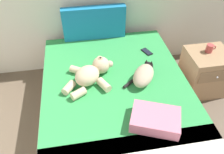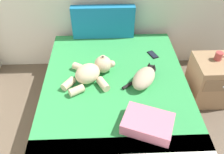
% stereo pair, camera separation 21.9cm
% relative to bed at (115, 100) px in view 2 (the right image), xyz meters
% --- Properties ---
extents(bed, '(1.52, 1.90, 0.53)m').
position_rel_bed_xyz_m(bed, '(0.00, 0.00, 0.00)').
color(bed, '#9E7A56').
rests_on(bed, ground_plane).
extents(patterned_cushion, '(0.77, 0.10, 0.41)m').
position_rel_bed_xyz_m(patterned_cushion, '(-0.11, 0.88, 0.47)').
color(patterned_cushion, '#1972AD').
rests_on(patterned_cushion, bed).
extents(cat, '(0.39, 0.41, 0.15)m').
position_rel_bed_xyz_m(cat, '(0.29, -0.01, 0.34)').
color(cat, tan).
rests_on(cat, bed).
extents(teddy_bear, '(0.55, 0.52, 0.19)m').
position_rel_bed_xyz_m(teddy_bear, '(-0.23, 0.09, 0.35)').
color(teddy_bear, beige).
rests_on(teddy_bear, bed).
extents(cell_phone, '(0.12, 0.16, 0.01)m').
position_rel_bed_xyz_m(cell_phone, '(0.46, 0.45, 0.27)').
color(cell_phone, black).
rests_on(cell_phone, bed).
extents(throw_pillow, '(0.48, 0.41, 0.11)m').
position_rel_bed_xyz_m(throw_pillow, '(0.23, -0.56, 0.32)').
color(throw_pillow, '#D1728C').
rests_on(throw_pillow, bed).
extents(nightstand, '(0.50, 0.48, 0.56)m').
position_rel_bed_xyz_m(nightstand, '(1.17, 0.26, 0.02)').
color(nightstand, '#9E7A56').
rests_on(nightstand, ground_plane).
extents(mug, '(0.12, 0.08, 0.09)m').
position_rel_bed_xyz_m(mug, '(1.16, 0.31, 0.34)').
color(mug, '#B23F3F').
rests_on(mug, nightstand).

